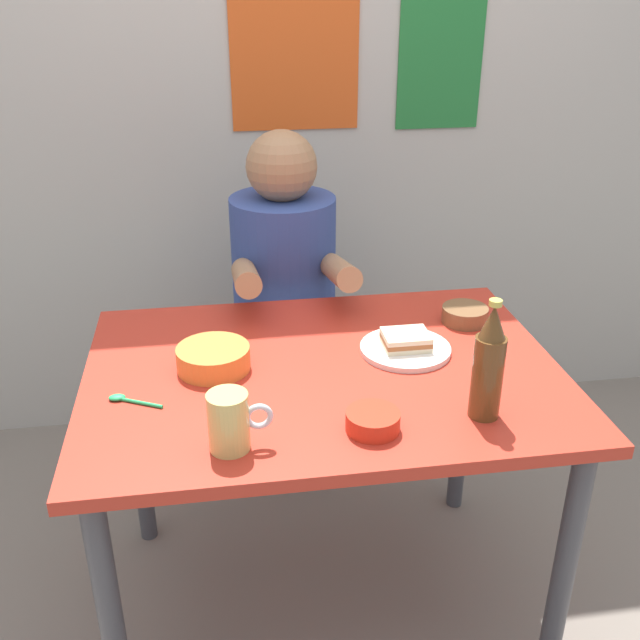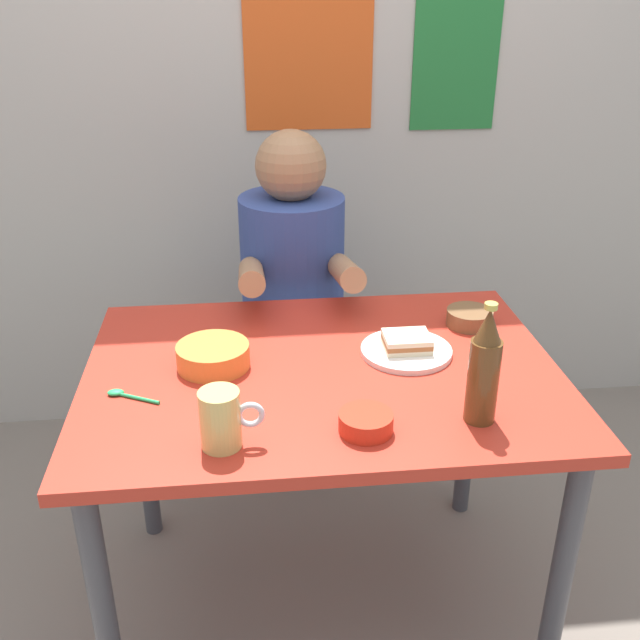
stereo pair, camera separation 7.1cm
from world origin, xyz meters
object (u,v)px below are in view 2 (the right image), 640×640
object	(u,v)px
stool	(295,378)
sauce_bowl_chili	(366,422)
sandwich	(407,342)
beer_mug	(222,419)
dining_table	(322,402)
plate_orange	(406,351)
person_seated	(293,263)
beer_bottle	(484,369)

from	to	relation	value
stool	sauce_bowl_chili	distance (m)	0.99
sandwich	stool	bearing A→B (deg)	111.86
beer_mug	stool	bearing A→B (deg)	77.55
stool	beer_mug	xyz separation A→B (m)	(-0.20, -0.91, 0.45)
sauce_bowl_chili	dining_table	bearing A→B (deg)	102.41
stool	plate_orange	size ratio (longest dim) A/B	2.05
sauce_bowl_chili	beer_mug	bearing A→B (deg)	-176.25
person_seated	beer_mug	world-z (taller)	person_seated
sandwich	person_seated	bearing A→B (deg)	112.25
plate_orange	beer_bottle	size ratio (longest dim) A/B	0.84
plate_orange	beer_bottle	xyz separation A→B (m)	(0.09, -0.30, 0.11)
person_seated	plate_orange	bearing A→B (deg)	-67.75
plate_orange	beer_bottle	bearing A→B (deg)	-73.59
beer_bottle	sauce_bowl_chili	distance (m)	0.26
dining_table	beer_bottle	world-z (taller)	beer_bottle
beer_mug	beer_bottle	world-z (taller)	beer_bottle
person_seated	stool	bearing A→B (deg)	90.00
plate_orange	beer_mug	bearing A→B (deg)	-142.56
person_seated	sandwich	size ratio (longest dim) A/B	6.54
sandwich	beer_mug	world-z (taller)	beer_mug
plate_orange	sauce_bowl_chili	bearing A→B (deg)	-115.70
person_seated	sauce_bowl_chili	size ratio (longest dim) A/B	6.54
plate_orange	sauce_bowl_chili	distance (m)	0.35
person_seated	plate_orange	size ratio (longest dim) A/B	3.27
person_seated	beer_bottle	size ratio (longest dim) A/B	2.75
plate_orange	person_seated	bearing A→B (deg)	112.25
beer_bottle	plate_orange	bearing A→B (deg)	106.41
beer_bottle	sauce_bowl_chili	size ratio (longest dim) A/B	2.38
sandwich	sauce_bowl_chili	bearing A→B (deg)	-115.70
stool	person_seated	world-z (taller)	person_seated
stool	sandwich	distance (m)	0.76
dining_table	person_seated	distance (m)	0.63
dining_table	sandwich	distance (m)	0.25
stool	plate_orange	xyz separation A→B (m)	(0.23, -0.58, 0.40)
stool	beer_bottle	size ratio (longest dim) A/B	1.72
dining_table	sandwich	xyz separation A→B (m)	(0.21, 0.05, 0.13)
beer_mug	plate_orange	bearing A→B (deg)	37.44
person_seated	beer_mug	distance (m)	0.93
plate_orange	sandwich	distance (m)	0.02
dining_table	stool	size ratio (longest dim) A/B	2.44
beer_mug	sauce_bowl_chili	size ratio (longest dim) A/B	1.15
plate_orange	beer_mug	distance (m)	0.55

